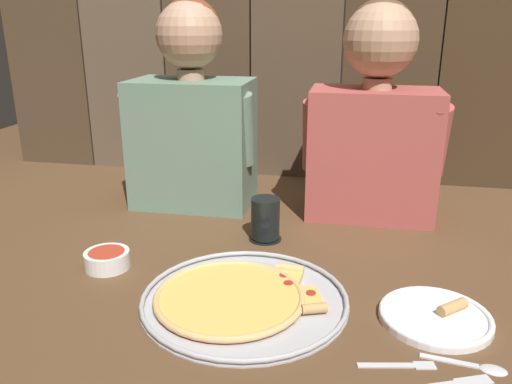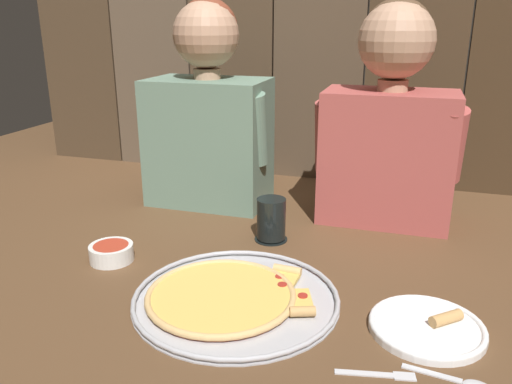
{
  "view_description": "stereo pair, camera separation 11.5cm",
  "coord_description": "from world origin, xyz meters",
  "px_view_note": "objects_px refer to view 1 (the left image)",
  "views": [
    {
      "loc": [
        0.21,
        -0.97,
        0.55
      ],
      "look_at": [
        0.0,
        0.1,
        0.18
      ],
      "focal_mm": 36.04,
      "sensor_mm": 36.0,
      "label": 1
    },
    {
      "loc": [
        0.33,
        -0.94,
        0.55
      ],
      "look_at": [
        0.0,
        0.1,
        0.18
      ],
      "focal_mm": 36.04,
      "sensor_mm": 36.0,
      "label": 2
    }
  ],
  "objects_px": {
    "dipping_bowl": "(107,259)",
    "diner_left": "(192,113)",
    "drinking_glass": "(264,219)",
    "dinner_plate": "(436,316)",
    "diner_right": "(375,117)",
    "pizza_tray": "(240,297)"
  },
  "relations": [
    {
      "from": "dinner_plate",
      "to": "dipping_bowl",
      "type": "bearing_deg",
      "value": 173.33
    },
    {
      "from": "pizza_tray",
      "to": "dipping_bowl",
      "type": "distance_m",
      "value": 0.35
    },
    {
      "from": "dinner_plate",
      "to": "diner_right",
      "type": "distance_m",
      "value": 0.63
    },
    {
      "from": "dinner_plate",
      "to": "drinking_glass",
      "type": "relative_size",
      "value": 1.88
    },
    {
      "from": "dinner_plate",
      "to": "diner_left",
      "type": "distance_m",
      "value": 0.9
    },
    {
      "from": "dipping_bowl",
      "to": "diner_right",
      "type": "bearing_deg",
      "value": 38.15
    },
    {
      "from": "pizza_tray",
      "to": "diner_right",
      "type": "height_order",
      "value": "diner_right"
    },
    {
      "from": "dinner_plate",
      "to": "diner_right",
      "type": "height_order",
      "value": "diner_right"
    },
    {
      "from": "dipping_bowl",
      "to": "diner_left",
      "type": "height_order",
      "value": "diner_left"
    },
    {
      "from": "pizza_tray",
      "to": "drinking_glass",
      "type": "height_order",
      "value": "drinking_glass"
    },
    {
      "from": "dinner_plate",
      "to": "diner_left",
      "type": "height_order",
      "value": "diner_left"
    },
    {
      "from": "dipping_bowl",
      "to": "diner_left",
      "type": "relative_size",
      "value": 0.17
    },
    {
      "from": "drinking_glass",
      "to": "dipping_bowl",
      "type": "relative_size",
      "value": 1.09
    },
    {
      "from": "dinner_plate",
      "to": "pizza_tray",
      "type": "bearing_deg",
      "value": -179.22
    },
    {
      "from": "dipping_bowl",
      "to": "diner_right",
      "type": "xyz_separation_m",
      "value": [
        0.6,
        0.47,
        0.27
      ]
    },
    {
      "from": "dipping_bowl",
      "to": "diner_right",
      "type": "distance_m",
      "value": 0.8
    },
    {
      "from": "pizza_tray",
      "to": "diner_right",
      "type": "xyz_separation_m",
      "value": [
        0.26,
        0.56,
        0.28
      ]
    },
    {
      "from": "drinking_glass",
      "to": "diner_left",
      "type": "relative_size",
      "value": 0.19
    },
    {
      "from": "drinking_glass",
      "to": "diner_left",
      "type": "xyz_separation_m",
      "value": [
        -0.26,
        0.24,
        0.23
      ]
    },
    {
      "from": "drinking_glass",
      "to": "dipping_bowl",
      "type": "distance_m",
      "value": 0.4
    },
    {
      "from": "drinking_glass",
      "to": "diner_left",
      "type": "bearing_deg",
      "value": 137.56
    },
    {
      "from": "drinking_glass",
      "to": "diner_right",
      "type": "bearing_deg",
      "value": 41.56
    }
  ]
}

